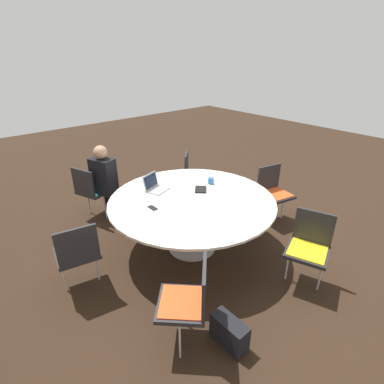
{
  "coord_description": "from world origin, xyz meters",
  "views": [
    {
      "loc": [
        -2.56,
        2.22,
        2.48
      ],
      "look_at": [
        0.0,
        0.0,
        0.84
      ],
      "focal_mm": 28.0,
      "sensor_mm": 36.0,
      "label": 1
    }
  ],
  "objects_px": {
    "chair_3": "(309,244)",
    "chair_4": "(273,189)",
    "chair_5": "(194,172)",
    "person_0": "(105,178)",
    "cell_phone": "(153,208)",
    "handbag": "(229,332)",
    "laptop": "(155,186)",
    "chair_1": "(77,251)",
    "spiral_notebook": "(201,189)",
    "coffee_cup": "(211,181)",
    "chair_0": "(91,188)",
    "chair_2": "(189,298)"
  },
  "relations": [
    {
      "from": "chair_3",
      "to": "chair_4",
      "type": "height_order",
      "value": "same"
    },
    {
      "from": "chair_3",
      "to": "chair_5",
      "type": "xyz_separation_m",
      "value": [
        2.43,
        -0.43,
        0.0
      ]
    },
    {
      "from": "person_0",
      "to": "cell_phone",
      "type": "relative_size",
      "value": 8.69
    },
    {
      "from": "cell_phone",
      "to": "handbag",
      "type": "height_order",
      "value": "cell_phone"
    },
    {
      "from": "person_0",
      "to": "laptop",
      "type": "xyz_separation_m",
      "value": [
        -0.89,
        -0.3,
        0.08
      ]
    },
    {
      "from": "chair_1",
      "to": "spiral_notebook",
      "type": "relative_size",
      "value": 3.41
    },
    {
      "from": "chair_4",
      "to": "coffee_cup",
      "type": "bearing_deg",
      "value": -12.68
    },
    {
      "from": "chair_0",
      "to": "chair_3",
      "type": "relative_size",
      "value": 1.0
    },
    {
      "from": "chair_0",
      "to": "coffee_cup",
      "type": "xyz_separation_m",
      "value": [
        -1.44,
        -1.17,
        0.26
      ]
    },
    {
      "from": "chair_5",
      "to": "handbag",
      "type": "relative_size",
      "value": 2.42
    },
    {
      "from": "coffee_cup",
      "to": "chair_4",
      "type": "bearing_deg",
      "value": -115.1
    },
    {
      "from": "person_0",
      "to": "coffee_cup",
      "type": "height_order",
      "value": "person_0"
    },
    {
      "from": "coffee_cup",
      "to": "chair_5",
      "type": "bearing_deg",
      "value": -27.46
    },
    {
      "from": "coffee_cup",
      "to": "chair_1",
      "type": "bearing_deg",
      "value": 89.35
    },
    {
      "from": "chair_5",
      "to": "chair_3",
      "type": "bearing_deg",
      "value": 34.85
    },
    {
      "from": "chair_1",
      "to": "chair_4",
      "type": "relative_size",
      "value": 1.0
    },
    {
      "from": "chair_3",
      "to": "chair_5",
      "type": "bearing_deg",
      "value": -29.54
    },
    {
      "from": "chair_0",
      "to": "chair_5",
      "type": "distance_m",
      "value": 1.73
    },
    {
      "from": "cell_phone",
      "to": "chair_4",
      "type": "bearing_deg",
      "value": -100.91
    },
    {
      "from": "chair_0",
      "to": "laptop",
      "type": "distance_m",
      "value": 1.21
    },
    {
      "from": "cell_phone",
      "to": "coffee_cup",
      "type": "bearing_deg",
      "value": -86.9
    },
    {
      "from": "coffee_cup",
      "to": "person_0",
      "type": "bearing_deg",
      "value": 39.06
    },
    {
      "from": "person_0",
      "to": "handbag",
      "type": "distance_m",
      "value": 2.85
    },
    {
      "from": "chair_5",
      "to": "cell_phone",
      "type": "bearing_deg",
      "value": -12.66
    },
    {
      "from": "chair_0",
      "to": "chair_3",
      "type": "height_order",
      "value": "same"
    },
    {
      "from": "chair_0",
      "to": "chair_1",
      "type": "distance_m",
      "value": 1.62
    },
    {
      "from": "chair_3",
      "to": "chair_2",
      "type": "bearing_deg",
      "value": 60.61
    },
    {
      "from": "chair_0",
      "to": "laptop",
      "type": "height_order",
      "value": "laptop"
    },
    {
      "from": "person_0",
      "to": "coffee_cup",
      "type": "bearing_deg",
      "value": 19.31
    },
    {
      "from": "chair_3",
      "to": "laptop",
      "type": "xyz_separation_m",
      "value": [
        1.89,
        0.75,
        0.27
      ]
    },
    {
      "from": "laptop",
      "to": "coffee_cup",
      "type": "xyz_separation_m",
      "value": [
        -0.36,
        -0.71,
        -0.01
      ]
    },
    {
      "from": "chair_4",
      "to": "spiral_notebook",
      "type": "relative_size",
      "value": 3.41
    },
    {
      "from": "person_0",
      "to": "laptop",
      "type": "distance_m",
      "value": 0.94
    },
    {
      "from": "chair_1",
      "to": "person_0",
      "type": "bearing_deg",
      "value": 63.18
    },
    {
      "from": "chair_2",
      "to": "chair_4",
      "type": "height_order",
      "value": "same"
    },
    {
      "from": "chair_1",
      "to": "chair_3",
      "type": "bearing_deg",
      "value": -27.17
    },
    {
      "from": "chair_0",
      "to": "handbag",
      "type": "xyz_separation_m",
      "value": [
        -2.98,
        0.06,
        -0.39
      ]
    },
    {
      "from": "spiral_notebook",
      "to": "chair_3",
      "type": "bearing_deg",
      "value": -169.05
    },
    {
      "from": "chair_5",
      "to": "coffee_cup",
      "type": "distance_m",
      "value": 1.04
    },
    {
      "from": "chair_0",
      "to": "cell_phone",
      "type": "distance_m",
      "value": 1.52
    },
    {
      "from": "chair_2",
      "to": "coffee_cup",
      "type": "xyz_separation_m",
      "value": [
        1.27,
        -1.49,
        0.26
      ]
    },
    {
      "from": "chair_3",
      "to": "spiral_notebook",
      "type": "relative_size",
      "value": 3.41
    },
    {
      "from": "spiral_notebook",
      "to": "handbag",
      "type": "bearing_deg",
      "value": 146.28
    },
    {
      "from": "spiral_notebook",
      "to": "handbag",
      "type": "height_order",
      "value": "spiral_notebook"
    },
    {
      "from": "chair_2",
      "to": "chair_5",
      "type": "height_order",
      "value": "same"
    },
    {
      "from": "person_0",
      "to": "laptop",
      "type": "bearing_deg",
      "value": -0.94
    },
    {
      "from": "chair_2",
      "to": "spiral_notebook",
      "type": "height_order",
      "value": "chair_2"
    },
    {
      "from": "chair_3",
      "to": "handbag",
      "type": "distance_m",
      "value": 1.33
    },
    {
      "from": "handbag",
      "to": "chair_4",
      "type": "bearing_deg",
      "value": -62.95
    },
    {
      "from": "cell_phone",
      "to": "chair_1",
      "type": "bearing_deg",
      "value": 85.2
    }
  ]
}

